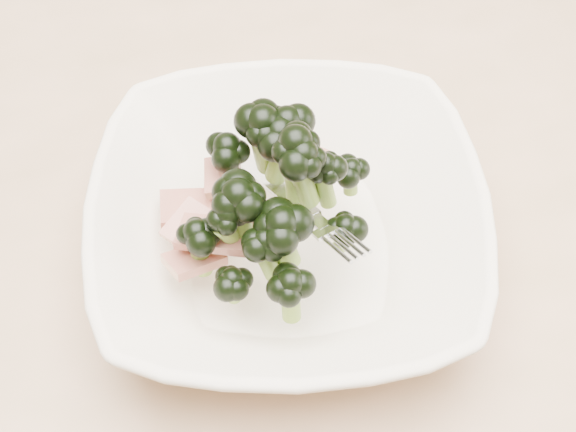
% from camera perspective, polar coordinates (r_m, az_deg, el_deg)
% --- Properties ---
extents(dining_table, '(1.20, 0.80, 0.75)m').
position_cam_1_polar(dining_table, '(0.75, -1.83, -2.03)').
color(dining_table, tan).
rests_on(dining_table, ground).
extents(broccoli_dish, '(0.33, 0.33, 0.14)m').
position_cam_1_polar(broccoli_dish, '(0.59, -0.15, -0.47)').
color(broccoli_dish, '#F4E6CE').
rests_on(broccoli_dish, dining_table).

